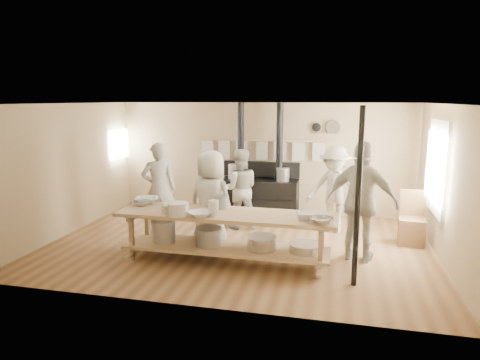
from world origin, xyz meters
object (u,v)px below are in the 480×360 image
(prep_table, at_px, (226,232))
(roasting_pan, at_px, (312,215))
(chair, at_px, (412,229))
(stove, at_px, (259,193))
(cook_left, at_px, (239,189))
(cook_right, at_px, (362,202))
(cook_far_left, at_px, (159,189))
(cook_by_window, at_px, (334,190))
(cook_center, at_px, (211,201))

(prep_table, bearing_deg, roasting_pan, -1.66)
(prep_table, relative_size, chair, 3.60)
(stove, distance_m, roasting_pan, 3.39)
(stove, relative_size, cook_left, 1.56)
(prep_table, relative_size, cook_right, 1.78)
(cook_far_left, height_order, cook_by_window, cook_far_left)
(cook_center, distance_m, cook_right, 2.57)
(cook_far_left, relative_size, roasting_pan, 4.04)
(cook_left, bearing_deg, prep_table, 80.59)
(stove, xyz_separation_m, chair, (3.16, -1.36, -0.23))
(cook_left, bearing_deg, cook_far_left, 11.96)
(stove, distance_m, cook_left, 1.13)
(prep_table, relative_size, cook_far_left, 1.94)
(prep_table, distance_m, cook_right, 2.30)
(cook_far_left, height_order, roasting_pan, cook_far_left)
(prep_table, bearing_deg, cook_left, 96.31)
(chair, bearing_deg, cook_center, -155.88)
(prep_table, bearing_deg, cook_far_left, 144.81)
(cook_left, height_order, roasting_pan, cook_left)
(prep_table, height_order, cook_right, cook_right)
(prep_table, xyz_separation_m, cook_far_left, (-1.68, 1.18, 0.41))
(cook_right, xyz_separation_m, chair, (0.99, 1.07, -0.71))
(stove, height_order, cook_by_window, stove)
(prep_table, bearing_deg, chair, 27.72)
(cook_far_left, xyz_separation_m, cook_left, (1.46, 0.77, -0.09))
(cook_left, distance_m, cook_right, 2.76)
(cook_by_window, xyz_separation_m, chair, (1.45, -0.43, -0.59))
(cook_far_left, bearing_deg, roasting_pan, 130.75)
(stove, bearing_deg, roasting_pan, -65.31)
(stove, relative_size, cook_right, 1.29)
(cook_far_left, relative_size, cook_right, 0.92)
(cook_right, distance_m, cook_by_window, 1.58)
(stove, relative_size, cook_far_left, 1.40)
(stove, distance_m, cook_right, 3.30)
(cook_right, xyz_separation_m, cook_by_window, (-0.46, 1.51, -0.12))
(chair, relative_size, roasting_pan, 2.18)
(cook_left, relative_size, cook_right, 0.83)
(stove, xyz_separation_m, prep_table, (-0.00, -3.02, -0.00))
(cook_center, bearing_deg, cook_by_window, -125.82)
(cook_by_window, bearing_deg, cook_center, -127.25)
(stove, relative_size, prep_table, 0.72)
(cook_right, bearing_deg, chair, -116.41)
(prep_table, distance_m, cook_center, 0.74)
(cook_far_left, xyz_separation_m, cook_by_window, (3.39, 0.91, -0.04))
(cook_center, height_order, roasting_pan, cook_center)
(cook_right, bearing_deg, cook_center, 18.36)
(cook_far_left, bearing_deg, stove, -160.14)
(cook_center, xyz_separation_m, cook_by_window, (2.11, 1.60, -0.02))
(cook_left, xyz_separation_m, chair, (3.38, -0.29, -0.54))
(prep_table, xyz_separation_m, cook_center, (-0.40, 0.49, 0.38))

